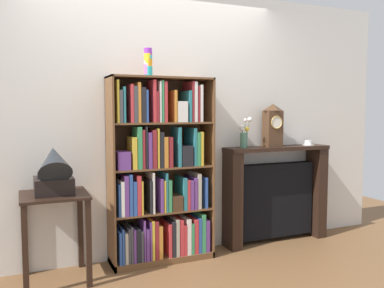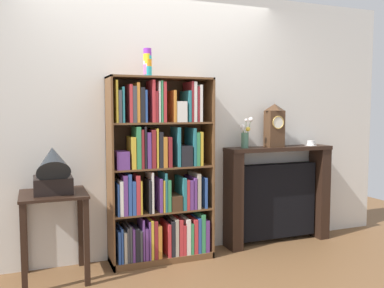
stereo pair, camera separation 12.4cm
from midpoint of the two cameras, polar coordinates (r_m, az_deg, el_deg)
ground_plane at (r=3.94m, az=-2.77°, el=-16.63°), size 8.04×6.40×0.02m
wall_back at (r=4.04m, az=-2.00°, el=2.98°), size 5.04×0.08×2.60m
bookshelf at (r=3.83m, az=-3.55°, el=-4.97°), size 0.97×0.32×1.73m
cup_stack at (r=3.74m, az=-5.30°, el=11.32°), size 0.08×0.08×0.25m
side_table_left at (r=3.62m, az=-17.86°, el=-9.41°), size 0.54×0.53×0.74m
gramophone at (r=3.49m, az=-17.97°, el=-3.51°), size 0.31×0.44×0.48m
fireplace_mantel at (r=4.52m, az=12.61°, el=-7.04°), size 1.20×0.26×1.04m
mantel_clock at (r=4.37m, az=12.29°, el=2.58°), size 0.18×0.15×0.45m
flower_vase at (r=4.20m, az=8.32°, el=1.19°), size 0.11×0.14×0.32m
teacup_with_saucer at (r=4.66m, az=17.07°, el=0.09°), size 0.14×0.14×0.05m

